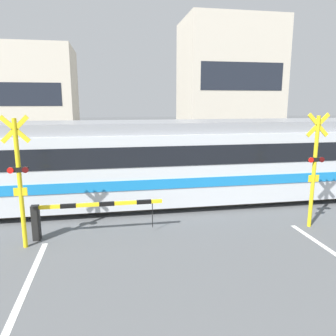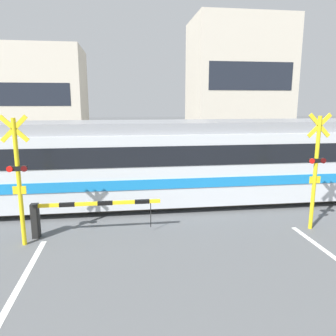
% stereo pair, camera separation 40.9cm
% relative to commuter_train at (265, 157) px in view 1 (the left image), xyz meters
% --- Properties ---
extents(rail_track_near, '(50.00, 0.10, 0.08)m').
position_rel_commuter_train_xyz_m(rail_track_near, '(-3.98, -0.72, -1.56)').
color(rail_track_near, '#6B6051').
rests_on(rail_track_near, ground_plane).
extents(rail_track_far, '(50.00, 0.10, 0.08)m').
position_rel_commuter_train_xyz_m(rail_track_far, '(-3.98, 0.72, -1.56)').
color(rail_track_far, '#6B6051').
rests_on(rail_track_far, ground_plane).
extents(commuter_train, '(20.75, 2.72, 2.97)m').
position_rel_commuter_train_xyz_m(commuter_train, '(0.00, 0.00, 0.00)').
color(commuter_train, silver).
rests_on(commuter_train, ground_plane).
extents(crossing_barrier_near, '(3.50, 0.20, 0.96)m').
position_rel_commuter_train_xyz_m(crossing_barrier_near, '(-6.85, -2.61, -0.90)').
color(crossing_barrier_near, black).
rests_on(crossing_barrier_near, ground_plane).
extents(crossing_barrier_far, '(3.50, 0.20, 0.96)m').
position_rel_commuter_train_xyz_m(crossing_barrier_far, '(-1.11, 3.17, -0.90)').
color(crossing_barrier_far, black).
rests_on(crossing_barrier_far, ground_plane).
extents(crossing_signal_left, '(0.68, 0.15, 3.34)m').
position_rel_commuter_train_xyz_m(crossing_signal_left, '(-7.96, -3.03, 0.25)').
color(crossing_signal_left, yellow).
rests_on(crossing_signal_left, ground_plane).
extents(crossing_signal_right, '(0.68, 0.15, 3.34)m').
position_rel_commuter_train_xyz_m(crossing_signal_right, '(0.01, -3.03, 0.25)').
color(crossing_signal_right, yellow).
rests_on(crossing_signal_right, ground_plane).
extents(pedestrian, '(0.38, 0.22, 1.69)m').
position_rel_commuter_train_xyz_m(pedestrian, '(-5.10, 5.31, -0.62)').
color(pedestrian, '#23232D').
rests_on(pedestrian, ground_plane).
extents(building_left_of_street, '(7.90, 5.58, 7.48)m').
position_rel_commuter_train_xyz_m(building_left_of_street, '(-12.06, 14.49, 2.14)').
color(building_left_of_street, beige).
rests_on(building_left_of_street, ground_plane).
extents(building_right_of_street, '(7.42, 5.58, 9.88)m').
position_rel_commuter_train_xyz_m(building_right_of_street, '(3.87, 14.49, 3.35)').
color(building_right_of_street, beige).
rests_on(building_right_of_street, ground_plane).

